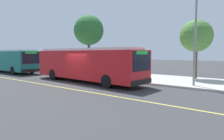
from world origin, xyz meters
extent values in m
plane|color=#38383A|center=(0.00, 0.00, 0.00)|extent=(120.00, 120.00, 0.00)
cube|color=#B7B2A8|center=(0.00, 6.00, 0.07)|extent=(44.00, 6.40, 0.15)
cube|color=#E0D64C|center=(0.00, -2.20, 0.00)|extent=(36.00, 0.14, 0.01)
cube|color=red|center=(-0.17, 1.00, 1.55)|extent=(11.64, 3.26, 2.40)
cube|color=silver|center=(-0.17, 1.00, 2.85)|extent=(10.71, 2.95, 0.20)
cube|color=black|center=(5.58, 0.64, 1.98)|extent=(0.17, 2.17, 1.34)
cube|color=black|center=(-0.09, 2.29, 1.84)|extent=(10.11, 0.67, 1.06)
cube|color=white|center=(-0.09, 2.29, 0.57)|extent=(10.91, 0.71, 0.28)
cube|color=#26D83F|center=(5.59, 0.64, 2.57)|extent=(0.12, 1.40, 0.24)
cube|color=black|center=(5.60, 0.64, 0.53)|extent=(0.23, 2.50, 0.36)
cylinder|color=black|center=(3.46, 1.93, 0.50)|extent=(1.02, 0.34, 1.00)
cylinder|color=black|center=(3.31, -0.37, 0.50)|extent=(1.02, 0.34, 1.00)
cylinder|color=black|center=(-3.55, 2.37, 0.50)|extent=(1.02, 0.34, 1.00)
cylinder|color=black|center=(-3.69, 0.06, 0.50)|extent=(1.02, 0.34, 1.00)
cube|color=#146B66|center=(-14.33, 0.99, 1.55)|extent=(10.83, 2.73, 2.40)
cube|color=silver|center=(-14.33, 0.99, 2.85)|extent=(9.96, 2.46, 0.20)
cube|color=black|center=(-8.93, 0.89, 1.98)|extent=(0.08, 2.17, 1.34)
cube|color=black|center=(-14.31, 2.28, 1.84)|extent=(9.49, 0.20, 1.06)
cube|color=silver|center=(-14.31, 2.28, 0.57)|extent=(10.25, 0.21, 0.28)
cube|color=#26D83F|center=(-8.92, 0.89, 2.57)|extent=(0.05, 1.40, 0.24)
cube|color=black|center=(-8.91, 0.89, 0.53)|extent=(0.12, 2.50, 0.36)
cylinder|color=black|center=(-10.97, 2.08, 0.50)|extent=(1.00, 0.30, 1.00)
cylinder|color=black|center=(-11.01, -0.23, 0.50)|extent=(1.00, 0.30, 1.00)
cylinder|color=black|center=(-17.55, 2.20, 0.50)|extent=(1.00, 0.30, 1.00)
cylinder|color=#333338|center=(0.39, 6.46, 1.35)|extent=(0.10, 0.10, 2.40)
cylinder|color=#333338|center=(0.39, 5.16, 1.35)|extent=(0.10, 0.10, 2.40)
cylinder|color=#333338|center=(-2.21, 6.46, 1.35)|extent=(0.10, 0.10, 2.40)
cylinder|color=#333338|center=(-2.21, 5.16, 1.35)|extent=(0.10, 0.10, 2.40)
cube|color=#333338|center=(-0.91, 5.81, 2.59)|extent=(2.90, 1.60, 0.08)
cube|color=#4C606B|center=(-0.91, 6.46, 1.35)|extent=(2.47, 0.04, 2.16)
cube|color=navy|center=(-2.21, 5.81, 1.30)|extent=(0.06, 1.11, 1.82)
cube|color=brown|center=(-1.02, 6.02, 0.60)|extent=(1.60, 0.44, 0.06)
cube|color=brown|center=(-1.02, 6.26, 0.88)|extent=(1.60, 0.05, 0.44)
cube|color=#333338|center=(-1.74, 6.02, 0.38)|extent=(0.08, 0.40, 0.45)
cube|color=#333338|center=(-0.30, 6.02, 0.38)|extent=(0.08, 0.40, 0.45)
cylinder|color=#333338|center=(1.82, 3.38, 1.55)|extent=(0.07, 0.07, 2.80)
cube|color=white|center=(1.82, 3.36, 2.65)|extent=(0.44, 0.03, 0.56)
cube|color=red|center=(1.82, 3.35, 2.65)|extent=(0.40, 0.01, 0.16)
cylinder|color=#282D47|center=(0.46, 3.71, 0.57)|extent=(0.14, 0.14, 0.85)
cylinder|color=#282D47|center=(0.46, 3.53, 0.57)|extent=(0.14, 0.14, 0.85)
cube|color=#338C4C|center=(0.46, 3.62, 1.31)|extent=(0.24, 0.40, 0.62)
sphere|color=tan|center=(0.46, 3.62, 1.73)|extent=(0.22, 0.22, 0.22)
cylinder|color=brown|center=(-6.78, 8.12, 2.13)|extent=(0.36, 0.36, 3.97)
sphere|color=#28662D|center=(-6.78, 8.12, 5.63)|extent=(4.04, 4.04, 4.04)
cylinder|color=brown|center=(7.19, 7.81, 1.58)|extent=(0.36, 0.36, 2.87)
sphere|color=#4C8438|center=(7.19, 7.81, 4.12)|extent=(2.92, 2.92, 2.92)
cylinder|color=gray|center=(8.19, 3.80, 3.35)|extent=(0.16, 0.16, 6.40)
camera|label=1|loc=(12.18, -11.27, 2.54)|focal=31.47mm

